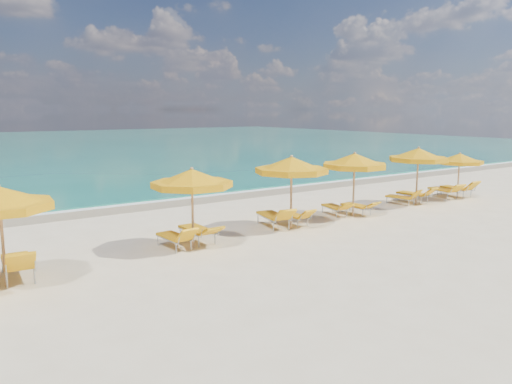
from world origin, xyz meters
TOP-DOWN VIEW (x-y plane):
  - ground_plane at (0.00, 0.00)m, footprint 120.00×120.00m
  - ocean at (0.00, 48.00)m, footprint 120.00×80.00m
  - wet_sand_band at (0.00, 7.40)m, footprint 120.00×2.60m
  - foam_line at (0.00, 8.20)m, footprint 120.00×1.20m
  - whitecap_near at (-6.00, 17.00)m, footprint 14.00×0.36m
  - whitecap_far at (8.00, 24.00)m, footprint 18.00×0.30m
  - umbrella_2 at (-3.40, -0.05)m, footprint 3.12×3.12m
  - umbrella_3 at (0.68, 0.29)m, footprint 2.65×2.65m
  - umbrella_4 at (3.90, 0.41)m, footprint 3.35×3.35m
  - umbrella_5 at (8.00, 0.58)m, footprint 3.28×3.28m
  - umbrella_6 at (11.06, 0.56)m, footprint 2.33×2.33m
  - lounger_1_right at (-8.30, -0.05)m, footprint 0.81×2.01m
  - lounger_2_left at (-3.88, 0.24)m, footprint 0.68×1.69m
  - lounger_2_right at (-2.96, 0.48)m, footprint 0.67×1.98m
  - lounger_3_left at (0.24, 0.73)m, footprint 1.03×2.09m
  - lounger_3_right at (1.10, 0.65)m, footprint 0.58×1.64m
  - lounger_4_left at (3.50, 1.00)m, footprint 0.85×1.72m
  - lounger_4_right at (4.38, 0.64)m, footprint 0.64×1.70m
  - lounger_5_left at (7.49, 0.98)m, footprint 0.83×1.62m
  - lounger_5_right at (8.46, 1.07)m, footprint 0.79×1.87m
  - lounger_6_left at (10.56, 0.97)m, footprint 0.96×1.95m
  - lounger_6_right at (11.50, 0.88)m, footprint 0.77×1.92m

SIDE VIEW (x-z plane):
  - ground_plane at x=0.00m, z-range 0.00..0.00m
  - ocean at x=0.00m, z-range -0.15..0.15m
  - wet_sand_band at x=0.00m, z-range -0.01..0.01m
  - foam_line at x=0.00m, z-range -0.01..0.01m
  - whitecap_near at x=-6.00m, z-range -0.03..0.03m
  - whitecap_far at x=8.00m, z-range -0.03..0.03m
  - lounger_4_left at x=3.50m, z-range -0.12..0.51m
  - lounger_4_right at x=4.38m, z-range -0.13..0.52m
  - lounger_5_left at x=7.49m, z-range -0.19..0.58m
  - lounger_3_right at x=1.10m, z-range -0.16..0.56m
  - lounger_2_left at x=-3.88m, z-range -0.19..0.61m
  - lounger_5_right at x=8.46m, z-range -0.18..0.63m
  - lounger_6_left at x=10.56m, z-range -0.18..0.64m
  - lounger_2_right at x=-2.96m, z-range -0.14..0.60m
  - lounger_6_right at x=11.50m, z-range -0.21..0.68m
  - lounger_3_left at x=0.24m, z-range -0.20..0.69m
  - lounger_1_right at x=-8.30m, z-range -0.23..0.73m
  - umbrella_6 at x=11.06m, z-range 0.77..2.95m
  - umbrella_2 at x=-3.40m, z-range 0.88..3.37m
  - umbrella_4 at x=3.90m, z-range 0.90..3.47m
  - umbrella_5 at x=8.00m, z-range 0.91..3.49m
  - umbrella_3 at x=0.68m, z-range 0.92..3.54m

